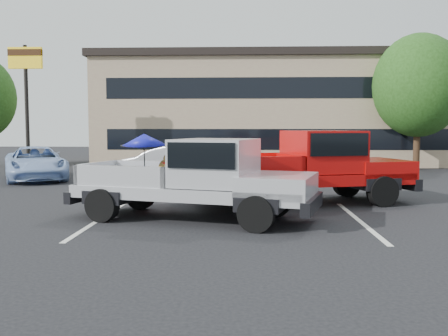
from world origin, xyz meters
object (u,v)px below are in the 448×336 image
at_px(red_pickup, 316,164).
at_px(silver_sedan, 196,169).
at_px(silver_pickup, 206,175).
at_px(blue_suv, 35,163).
at_px(tree_back, 330,93).
at_px(tree_right, 418,86).
at_px(motel_sign, 26,74).

xyz_separation_m(red_pickup, silver_sedan, (-3.61, 2.28, -0.34)).
bearing_deg(silver_pickup, blue_suv, 147.51).
bearing_deg(silver_sedan, tree_back, -20.35).
relative_size(tree_right, tree_back, 0.95).
relative_size(motel_sign, blue_suv, 1.23).
bearing_deg(silver_pickup, motel_sign, 143.98).
bearing_deg(red_pickup, silver_pickup, -153.51).
bearing_deg(tree_right, red_pickup, -120.22).
xyz_separation_m(tree_back, red_pickup, (-3.63, -19.38, -3.29)).
distance_m(tree_back, blue_suv, 19.91).
xyz_separation_m(silver_sedan, blue_suv, (-6.93, 3.62, -0.10)).
height_order(motel_sign, red_pickup, motel_sign).
xyz_separation_m(tree_right, tree_back, (-3.00, 8.00, 0.20)).
relative_size(motel_sign, silver_pickup, 1.00).
height_order(tree_back, silver_pickup, tree_back).
bearing_deg(tree_back, silver_sedan, -112.96).
relative_size(silver_pickup, red_pickup, 0.92).
bearing_deg(silver_pickup, red_pickup, 59.04).
bearing_deg(red_pickup, motel_sign, 126.16).
bearing_deg(tree_right, silver_sedan, -138.38).
height_order(red_pickup, blue_suv, red_pickup).
bearing_deg(red_pickup, tree_right, 43.11).
bearing_deg(tree_right, motel_sign, -173.99).
bearing_deg(blue_suv, silver_pickup, -74.96).
xyz_separation_m(tree_back, silver_pickup, (-6.52, -22.09, -3.36)).
height_order(motel_sign, tree_back, tree_back).
xyz_separation_m(tree_back, blue_suv, (-14.17, -13.48, -3.74)).
distance_m(silver_pickup, red_pickup, 3.96).
distance_m(motel_sign, blue_suv, 5.59).
bearing_deg(tree_back, blue_suv, -136.44).
bearing_deg(silver_sedan, tree_right, -45.78).
distance_m(motel_sign, silver_pickup, 15.78).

